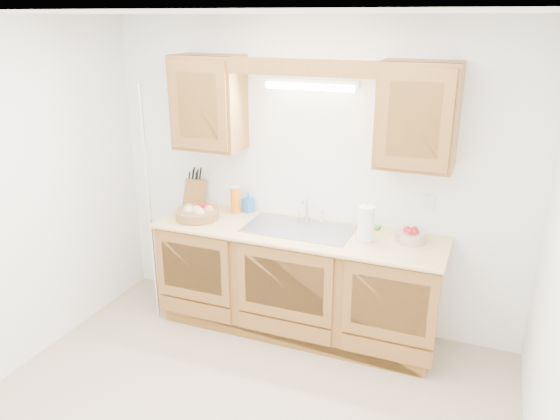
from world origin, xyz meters
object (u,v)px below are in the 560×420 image
at_px(knife_block, 195,193).
at_px(paper_towel, 366,224).
at_px(fruit_basket, 197,213).
at_px(apple_bowl, 410,235).

xyz_separation_m(knife_block, paper_towel, (1.57, -0.19, 0.00)).
bearing_deg(fruit_basket, knife_block, 123.74).
relative_size(fruit_basket, knife_block, 1.29).
relative_size(fruit_basket, apple_bowl, 1.72).
bearing_deg(knife_block, paper_towel, 3.73).
relative_size(knife_block, apple_bowl, 1.33).
xyz_separation_m(fruit_basket, apple_bowl, (1.72, 0.15, 0.00)).
xyz_separation_m(knife_block, apple_bowl, (1.89, -0.10, -0.08)).
xyz_separation_m(fruit_basket, paper_towel, (1.40, 0.06, 0.08)).
bearing_deg(fruit_basket, paper_towel, 2.55).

